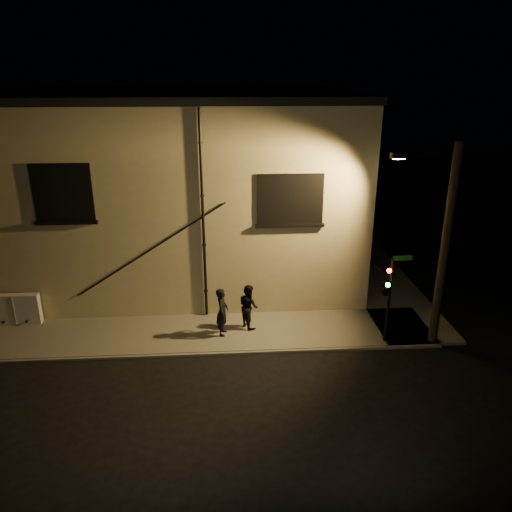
{
  "coord_description": "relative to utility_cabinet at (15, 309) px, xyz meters",
  "views": [
    {
      "loc": [
        -1.04,
        -15.8,
        9.74
      ],
      "look_at": [
        0.18,
        1.8,
        3.11
      ],
      "focal_mm": 35.0,
      "sensor_mm": 36.0,
      "label": 1
    }
  ],
  "objects": [
    {
      "name": "pedestrian_b",
      "position": [
        9.28,
        -0.88,
        0.26
      ],
      "size": [
        1.0,
        1.08,
        1.78
      ],
      "primitive_type": "imported",
      "rotation": [
        0.0,
        0.0,
        2.05
      ],
      "color": "black",
      "rests_on": "sidewalk"
    },
    {
      "name": "pedestrian_a",
      "position": [
        8.25,
        -1.42,
        0.31
      ],
      "size": [
        0.54,
        0.75,
        1.9
      ],
      "primitive_type": "imported",
      "rotation": [
        0.0,
        0.0,
        1.43
      ],
      "color": "black",
      "rests_on": "sidewalk"
    },
    {
      "name": "sidewalk",
      "position": [
        10.62,
        1.69,
        -0.7
      ],
      "size": [
        21.0,
        16.0,
        0.12
      ],
      "color": "#5B5951",
      "rests_on": "ground"
    },
    {
      "name": "building",
      "position": [
        6.39,
        6.29,
        3.65
      ],
      "size": [
        16.2,
        12.23,
        8.8
      ],
      "color": "tan",
      "rests_on": "ground"
    },
    {
      "name": "utility_cabinet",
      "position": [
        0.0,
        0.0,
        0.0
      ],
      "size": [
        1.93,
        0.33,
        1.27
      ],
      "primitive_type": "cube",
      "color": "#BAB9B1",
      "rests_on": "sidewalk"
    },
    {
      "name": "streetlamp_pole",
      "position": [
        16.06,
        -2.41,
        3.22
      ],
      "size": [
        2.03,
        1.4,
        7.54
      ],
      "color": "black",
      "rests_on": "ground"
    },
    {
      "name": "traffic_signal",
      "position": [
        14.15,
        -2.47,
        1.66
      ],
      "size": [
        1.27,
        2.01,
        3.42
      ],
      "color": "black",
      "rests_on": "sidewalk"
    },
    {
      "name": "ground",
      "position": [
        9.39,
        -2.7,
        -0.76
      ],
      "size": [
        90.0,
        90.0,
        0.0
      ],
      "primitive_type": "plane",
      "color": "black"
    }
  ]
}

